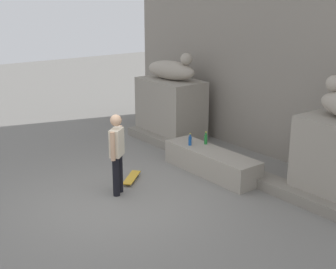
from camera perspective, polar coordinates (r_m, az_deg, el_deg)
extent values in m
plane|color=slate|center=(9.27, -5.82, -8.12)|extent=(40.00, 40.00, 0.00)
cube|color=gray|center=(11.55, 14.03, 12.27)|extent=(10.65, 0.60, 6.14)
cube|color=gray|center=(12.98, 0.35, 3.19)|extent=(1.89, 1.14, 1.66)
ellipsoid|color=#A69C8C|center=(12.76, 0.36, 7.94)|extent=(1.67, 0.84, 0.52)
sphere|color=#A69C8C|center=(12.36, 2.29, 9.30)|extent=(0.32, 0.32, 0.32)
sphere|color=#A69C8C|center=(9.46, 19.84, 5.96)|extent=(0.32, 0.32, 0.32)
cube|color=gray|center=(10.53, 5.34, -3.39)|extent=(2.50, 0.71, 0.54)
cylinder|color=black|center=(9.34, -6.43, -5.19)|extent=(0.14, 0.14, 0.82)
cylinder|color=black|center=(9.52, -6.02, -4.76)|extent=(0.14, 0.14, 0.82)
cube|color=beige|center=(9.20, -6.36, -0.98)|extent=(0.38, 0.41, 0.56)
sphere|color=tan|center=(9.07, -6.45, 1.75)|extent=(0.23, 0.23, 0.23)
cylinder|color=tan|center=(9.00, -6.84, -1.47)|extent=(0.09, 0.09, 0.58)
cylinder|color=tan|center=(9.40, -5.89, -0.63)|extent=(0.09, 0.09, 0.58)
cube|color=gold|center=(10.18, -4.51, -5.30)|extent=(0.68, 0.74, 0.02)
cylinder|color=white|center=(10.48, -4.43, -4.87)|extent=(0.06, 0.06, 0.06)
cylinder|color=white|center=(10.45, -3.69, -4.93)|extent=(0.06, 0.06, 0.06)
cylinder|color=white|center=(9.95, -5.36, -6.12)|extent=(0.06, 0.06, 0.06)
cylinder|color=white|center=(9.91, -4.58, -6.19)|extent=(0.06, 0.06, 0.06)
cylinder|color=#194C99|center=(10.76, 2.74, -0.80)|extent=(0.07, 0.07, 0.21)
cylinder|color=#194C99|center=(10.72, 2.75, -0.12)|extent=(0.03, 0.03, 0.06)
cylinder|color=yellow|center=(10.70, 2.75, 0.07)|extent=(0.04, 0.04, 0.01)
cylinder|color=#1E722D|center=(10.85, 4.69, -0.61)|extent=(0.08, 0.08, 0.23)
cylinder|color=#1E722D|center=(10.81, 4.71, 0.12)|extent=(0.03, 0.03, 0.06)
cylinder|color=yellow|center=(10.80, 4.71, 0.30)|extent=(0.04, 0.04, 0.01)
cube|color=gray|center=(10.84, 6.85, -3.73)|extent=(7.39, 0.50, 0.22)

